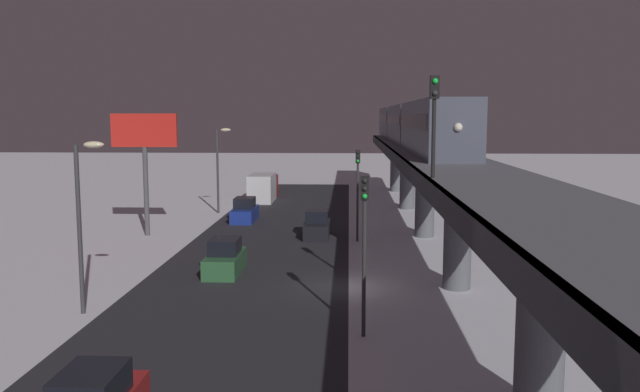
# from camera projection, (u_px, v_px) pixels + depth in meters

# --- Properties ---
(ground_plane) EXTENTS (240.00, 240.00, 0.00)m
(ground_plane) POSITION_uv_depth(u_px,v_px,m) (336.00, 287.00, 33.23)
(ground_plane) COLOR white
(avenue_asphalt) EXTENTS (11.00, 99.94, 0.01)m
(avenue_asphalt) POSITION_uv_depth(u_px,v_px,m) (242.00, 286.00, 33.45)
(avenue_asphalt) COLOR #28282D
(avenue_asphalt) RESTS_ON ground_plane
(elevated_railway) EXTENTS (5.00, 99.94, 6.29)m
(elevated_railway) POSITION_uv_depth(u_px,v_px,m) (457.00, 183.00, 32.30)
(elevated_railway) COLOR slate
(elevated_railway) RESTS_ON ground_plane
(subway_train) EXTENTS (2.94, 55.47, 3.40)m
(subway_train) POSITION_uv_depth(u_px,v_px,m) (408.00, 123.00, 60.05)
(subway_train) COLOR #4C5160
(subway_train) RESTS_ON elevated_railway
(rail_signal) EXTENTS (0.36, 0.41, 4.00)m
(rail_signal) POSITION_uv_depth(u_px,v_px,m) (434.00, 108.00, 25.28)
(rail_signal) COLOR black
(rail_signal) RESTS_ON elevated_railway
(sedan_green) EXTENTS (1.80, 4.19, 1.97)m
(sedan_green) POSITION_uv_depth(u_px,v_px,m) (225.00, 259.00, 36.06)
(sedan_green) COLOR #2D6038
(sedan_green) RESTS_ON ground_plane
(sedan_black) EXTENTS (1.80, 4.12, 1.97)m
(sedan_black) POSITION_uv_depth(u_px,v_px,m) (317.00, 226.00, 46.85)
(sedan_black) COLOR black
(sedan_black) RESTS_ON ground_plane
(sedan_blue) EXTENTS (1.80, 4.52, 1.97)m
(sedan_blue) POSITION_uv_depth(u_px,v_px,m) (245.00, 211.00, 54.02)
(sedan_blue) COLOR navy
(sedan_blue) RESTS_ON ground_plane
(box_truck) EXTENTS (2.40, 7.40, 2.80)m
(box_truck) POSITION_uv_depth(u_px,v_px,m) (263.00, 187.00, 67.15)
(box_truck) COLOR #A51E1E
(box_truck) RESTS_ON ground_plane
(traffic_light_near) EXTENTS (0.32, 0.44, 6.40)m
(traffic_light_near) POSITION_uv_depth(u_px,v_px,m) (364.00, 233.00, 25.25)
(traffic_light_near) COLOR #2D2D2D
(traffic_light_near) RESTS_ON ground_plane
(traffic_light_mid) EXTENTS (0.32, 0.44, 6.40)m
(traffic_light_mid) POSITION_uv_depth(u_px,v_px,m) (358.00, 182.00, 44.76)
(traffic_light_mid) COLOR #2D2D2D
(traffic_light_mid) RESTS_ON ground_plane
(commercial_billboard) EXTENTS (4.80, 0.36, 8.90)m
(commercial_billboard) POSITION_uv_depth(u_px,v_px,m) (145.00, 142.00, 46.72)
(commercial_billboard) COLOR #4C4C51
(commercial_billboard) RESTS_ON ground_plane
(street_lamp_near) EXTENTS (1.35, 0.44, 7.65)m
(street_lamp_near) POSITION_uv_depth(u_px,v_px,m) (83.00, 206.00, 28.17)
(street_lamp_near) COLOR #38383D
(street_lamp_near) RESTS_ON ground_plane
(street_lamp_far) EXTENTS (1.35, 0.44, 7.65)m
(street_lamp_far) POSITION_uv_depth(u_px,v_px,m) (220.00, 160.00, 57.91)
(street_lamp_far) COLOR #38383D
(street_lamp_far) RESTS_ON ground_plane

